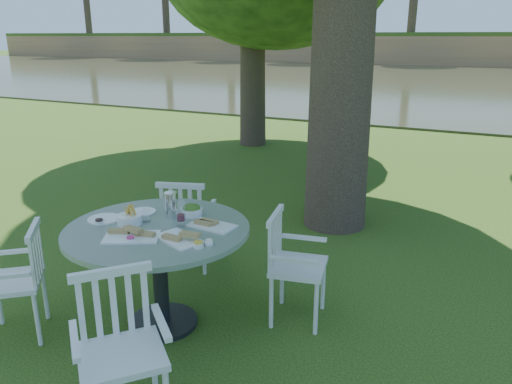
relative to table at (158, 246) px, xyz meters
The scene contains 8 objects.
ground 1.22m from the table, 73.80° to the left, with size 140.00×140.00×0.00m, color #1C390B.
table is the anchor object (origin of this frame).
chair_ne 1.04m from the table, 33.26° to the left, with size 0.51×0.53×0.91m.
chair_nw 1.03m from the table, 112.82° to the left, with size 0.59×0.57×0.93m.
chair_sw 1.04m from the table, 147.14° to the right, with size 0.61×0.61×0.89m.
chair_se 1.04m from the table, 66.67° to the right, with size 0.66×0.66×0.95m.
tableware 0.21m from the table, 109.40° to the left, with size 1.18×0.89×0.21m.
river 23.97m from the table, 89.33° to the left, with size 100.00×28.00×0.12m, color #30331E.
Camera 1 is at (1.99, -3.83, 2.26)m, focal length 35.00 mm.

